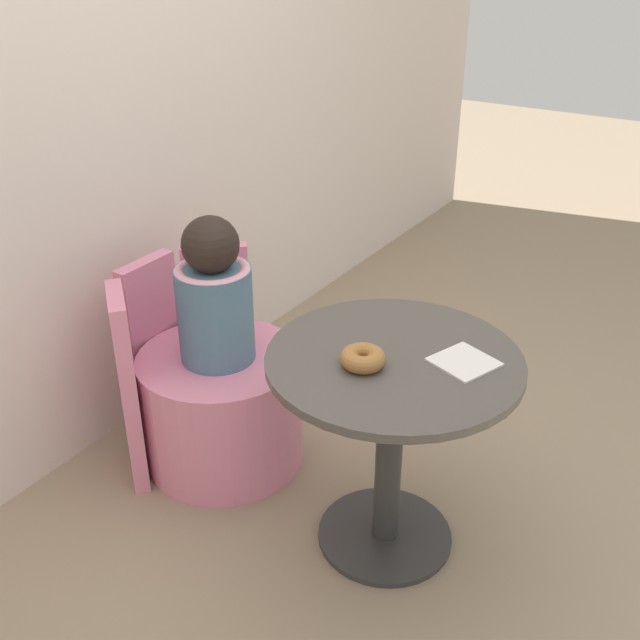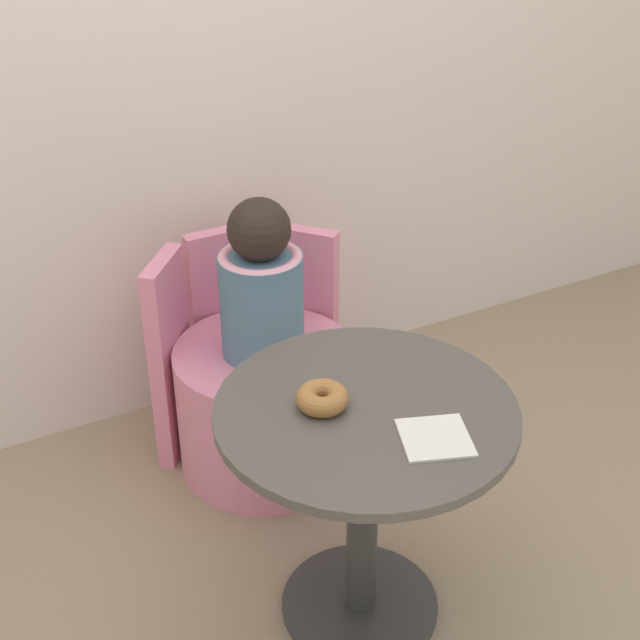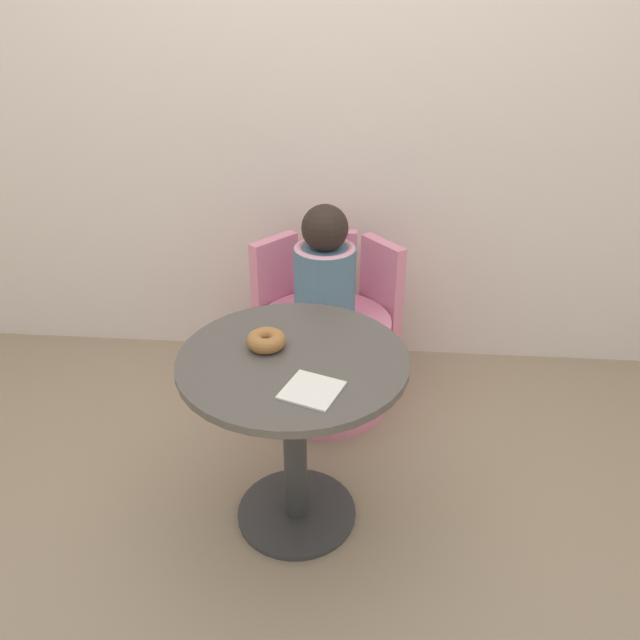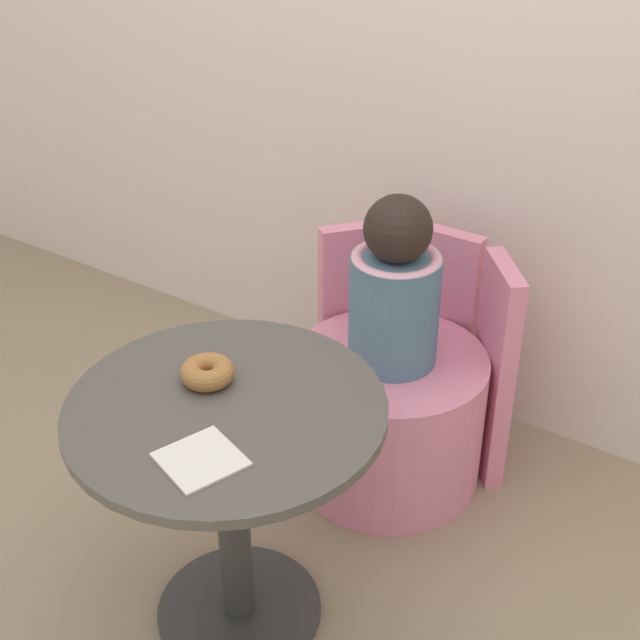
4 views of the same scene
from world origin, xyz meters
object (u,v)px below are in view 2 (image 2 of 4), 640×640
at_px(tub_chair, 266,406).
at_px(donut, 322,398).
at_px(child_figure, 261,285).
at_px(round_table, 364,466).

height_order(tub_chair, donut, donut).
distance_m(child_figure, donut, 0.62).
relative_size(tub_chair, child_figure, 1.13).
bearing_deg(round_table, child_figure, 86.12).
xyz_separation_m(round_table, donut, (-0.09, 0.05, 0.20)).
xyz_separation_m(round_table, tub_chair, (0.04, 0.66, -0.27)).
height_order(round_table, child_figure, child_figure).
height_order(child_figure, donut, child_figure).
bearing_deg(donut, tub_chair, 77.92).
bearing_deg(tub_chair, child_figure, 86.42).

